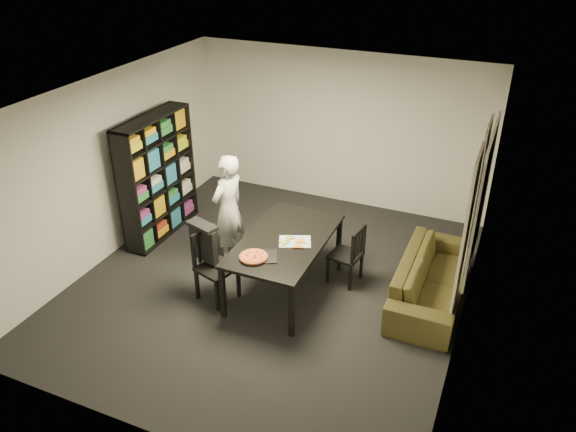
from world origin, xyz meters
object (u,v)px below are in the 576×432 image
at_px(chair_right, 351,252).
at_px(chair_left, 211,260).
at_px(pepperoni_pizza, 253,257).
at_px(sofa, 432,278).
at_px(baking_tray, 260,256).
at_px(person, 228,209).
at_px(bookshelf, 158,177).
at_px(dining_table, 285,243).

bearing_deg(chair_right, chair_left, -48.92).
bearing_deg(pepperoni_pizza, sofa, 29.33).
xyz_separation_m(chair_right, pepperoni_pizza, (-0.93, -1.05, 0.31)).
bearing_deg(baking_tray, sofa, 28.63).
bearing_deg(person, chair_right, 106.47).
relative_size(bookshelf, baking_tray, 4.75).
relative_size(chair_left, pepperoni_pizza, 2.73).
distance_m(bookshelf, chair_right, 3.17).
xyz_separation_m(chair_left, baking_tray, (0.70, 0.01, 0.23)).
height_order(dining_table, pepperoni_pizza, pepperoni_pizza).
bearing_deg(person, pepperoni_pizza, 55.46).
bearing_deg(chair_left, dining_table, -39.84).
bearing_deg(dining_table, person, 160.74).
distance_m(chair_right, sofa, 1.10).
xyz_separation_m(dining_table, pepperoni_pizza, (-0.17, -0.58, 0.09)).
distance_m(dining_table, chair_right, 0.92).
bearing_deg(chair_left, person, 31.24).
xyz_separation_m(person, pepperoni_pizza, (0.86, -0.94, -0.02)).
relative_size(chair_right, pepperoni_pizza, 2.44).
xyz_separation_m(dining_table, baking_tray, (-0.10, -0.51, 0.07)).
xyz_separation_m(chair_left, pepperoni_pizza, (0.64, -0.06, 0.25)).
distance_m(dining_table, baking_tray, 0.53).
bearing_deg(chair_right, bookshelf, -84.00).
bearing_deg(chair_right, sofa, 103.23).
height_order(chair_left, chair_right, chair_left).
xyz_separation_m(dining_table, chair_left, (-0.81, -0.52, -0.15)).
relative_size(person, baking_tray, 4.04).
distance_m(chair_right, person, 1.82).
xyz_separation_m(pepperoni_pizza, sofa, (2.01, 1.13, -0.49)).
bearing_deg(dining_table, pepperoni_pizza, -106.01).
distance_m(chair_left, person, 0.94).
bearing_deg(dining_table, chair_right, 31.51).
xyz_separation_m(bookshelf, sofa, (4.21, -0.07, -0.65)).
relative_size(bookshelf, sofa, 0.93).
relative_size(bookshelf, chair_right, 2.23).
bearing_deg(baking_tray, chair_left, -179.37).
distance_m(bookshelf, pepperoni_pizza, 2.52).
distance_m(baking_tray, sofa, 2.27).
distance_m(bookshelf, sofa, 4.26).
bearing_deg(chair_left, chair_right, -40.49).
bearing_deg(dining_table, baking_tray, -101.46).
height_order(bookshelf, baking_tray, bookshelf).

